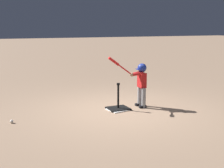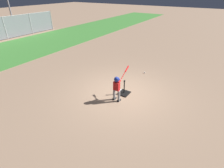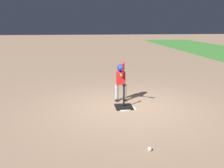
{
  "view_description": "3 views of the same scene",
  "coord_description": "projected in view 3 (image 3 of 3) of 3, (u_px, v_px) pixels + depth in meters",
  "views": [
    {
      "loc": [
        3.16,
        6.55,
        2.02
      ],
      "look_at": [
        0.06,
        -0.34,
        0.6
      ],
      "focal_mm": 50.0,
      "sensor_mm": 36.0,
      "label": 1
    },
    {
      "loc": [
        -5.97,
        -3.25,
        4.15
      ],
      "look_at": [
        -0.73,
        0.06,
        0.76
      ],
      "focal_mm": 28.0,
      "sensor_mm": 36.0,
      "label": 2
    },
    {
      "loc": [
        6.74,
        -1.24,
        2.27
      ],
      "look_at": [
        -0.5,
        -0.39,
        0.56
      ],
      "focal_mm": 42.0,
      "sensor_mm": 36.0,
      "label": 3
    }
  ],
  "objects": [
    {
      "name": "ground_plane",
      "position": [
        128.0,
        108.0,
        7.18
      ],
      "size": [
        90.0,
        90.0,
        0.0
      ],
      "primitive_type": "plane",
      "color": "#93755B"
    },
    {
      "name": "home_plate",
      "position": [
        126.0,
        108.0,
        7.13
      ],
      "size": [
        0.51,
        0.51,
        0.02
      ],
      "primitive_type": "cube",
      "rotation": [
        0.0,
        0.0,
        0.17
      ],
      "color": "white",
      "rests_on": "ground_plane"
    },
    {
      "name": "batting_tee",
      "position": [
        124.0,
        105.0,
        7.16
      ],
      "size": [
        0.51,
        0.46,
        0.66
      ],
      "color": "black",
      "rests_on": "ground_plane"
    },
    {
      "name": "batter_child",
      "position": [
        121.0,
        78.0,
        7.6
      ],
      "size": [
        1.0,
        0.35,
        1.3
      ],
      "color": "gray",
      "rests_on": "ground_plane"
    },
    {
      "name": "baseball",
      "position": [
        150.0,
        149.0,
        4.75
      ],
      "size": [
        0.07,
        0.07,
        0.07
      ],
      "primitive_type": "sphere",
      "color": "white",
      "rests_on": "ground_plane"
    }
  ]
}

